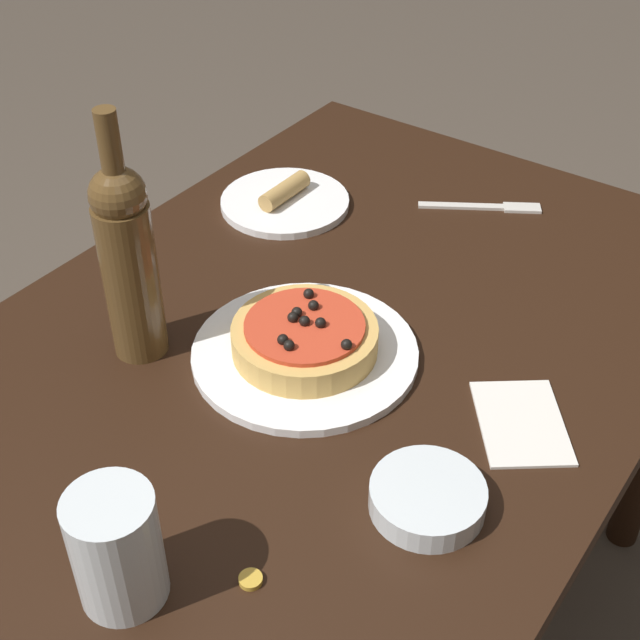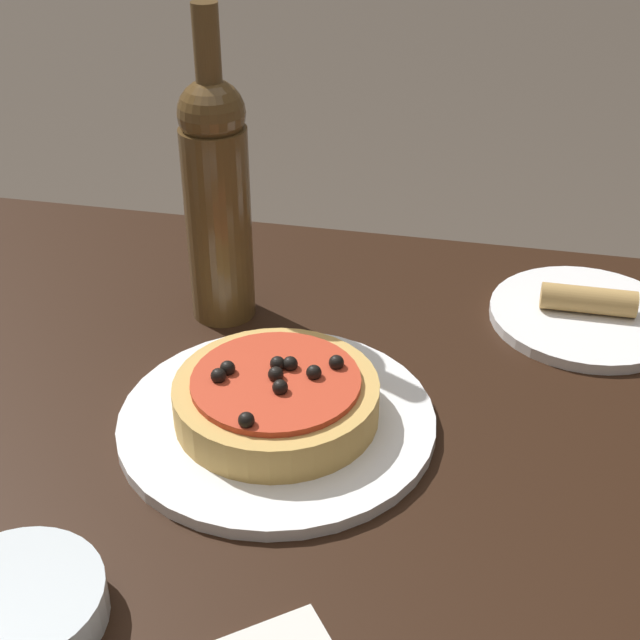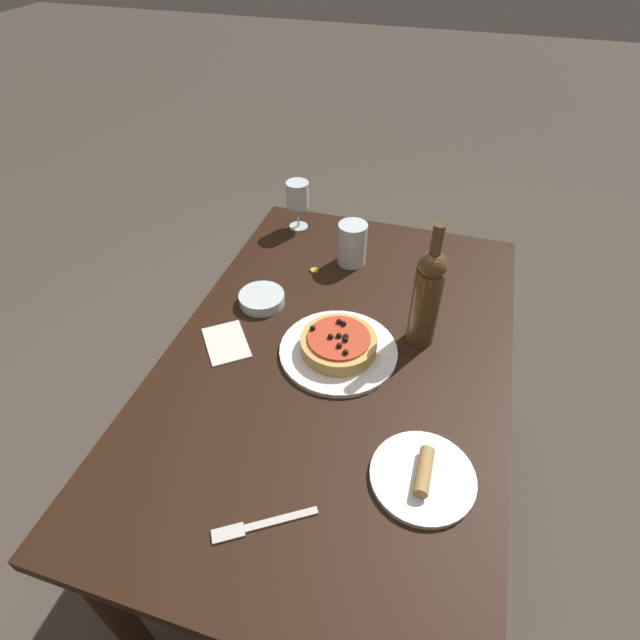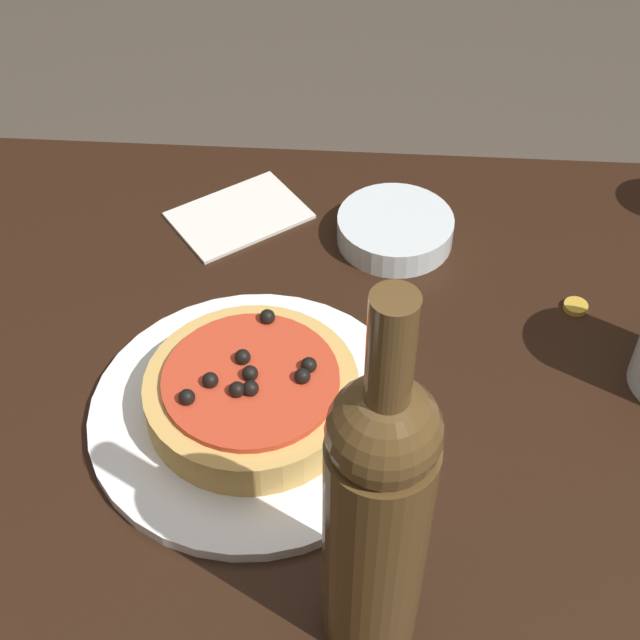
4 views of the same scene
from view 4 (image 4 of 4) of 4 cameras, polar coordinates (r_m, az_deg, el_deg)
The scene contains 7 objects.
dining_table at distance 0.88m, azimuth -4.51°, elevation -9.85°, with size 1.28×0.82×0.71m.
dinner_plate at distance 0.80m, azimuth -4.25°, elevation -5.73°, with size 0.29×0.29×0.01m.
pizza at distance 0.78m, azimuth -4.36°, elevation -4.51°, with size 0.19×0.19×0.05m.
wine_bottle at distance 0.57m, azimuth 3.68°, elevation -12.36°, with size 0.07×0.07×0.33m.
side_bowl at distance 0.96m, azimuth 4.82°, elevation 5.81°, with size 0.12×0.12×0.03m.
paper_napkin at distance 1.00m, azimuth -5.20°, elevation 6.68°, with size 0.17×0.16×0.00m.
bottle_cap at distance 0.92m, azimuth 16.04°, elevation 0.83°, with size 0.02×0.02×0.01m.
Camera 4 is at (-0.10, 0.49, 1.34)m, focal length 50.00 mm.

